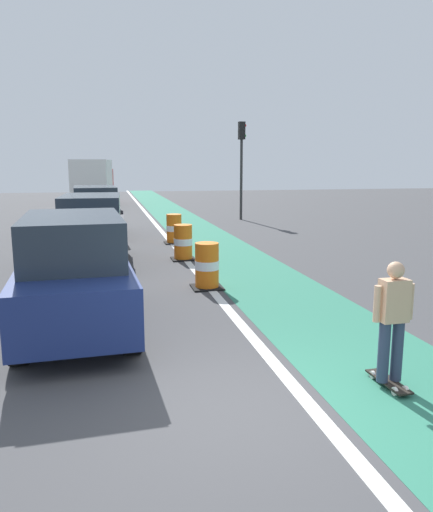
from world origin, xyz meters
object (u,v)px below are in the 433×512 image
at_px(parked_suv_second, 92,230).
at_px(traffic_light_corner, 242,153).
at_px(skateboarder_on_lane, 392,320).
at_px(traffic_barrel_front, 207,266).
at_px(traffic_barrel_back, 174,229).
at_px(parked_suv_nearest, 75,272).
at_px(parked_suv_third, 96,211).
at_px(delivery_truck_down_block, 94,180).
at_px(traffic_barrel_mid, 183,243).

xyz_separation_m(parked_suv_second, traffic_light_corner, (7.48, 10.87, 2.47)).
relative_size(skateboarder_on_lane, traffic_barrel_front, 1.55).
bearing_deg(parked_suv_second, traffic_barrel_back, 50.72).
bearing_deg(traffic_barrel_front, parked_suv_nearest, -139.62).
bearing_deg(parked_suv_nearest, parked_suv_third, 89.28).
bearing_deg(parked_suv_second, parked_suv_nearest, -91.50).
xyz_separation_m(parked_suv_third, traffic_barrel_front, (2.71, -9.50, -0.50)).
bearing_deg(parked_suv_nearest, traffic_barrel_back, 72.24).
height_order(skateboarder_on_lane, traffic_barrel_front, skateboarder_on_lane).
relative_size(parked_suv_second, delivery_truck_down_block, 0.60).
xyz_separation_m(traffic_barrel_mid, traffic_barrel_back, (0.17, 3.32, 0.00)).
height_order(parked_suv_nearest, traffic_barrel_mid, parked_suv_nearest).
distance_m(parked_suv_second, traffic_barrel_front, 4.46).
distance_m(skateboarder_on_lane, delivery_truck_down_block, 30.60).
xyz_separation_m(parked_suv_nearest, traffic_barrel_mid, (2.86, 6.13, -0.50)).
relative_size(traffic_barrel_mid, traffic_barrel_back, 1.00).
bearing_deg(delivery_truck_down_block, traffic_barrel_front, -82.88).
relative_size(parked_suv_nearest, parked_suv_third, 1.00).
xyz_separation_m(traffic_barrel_front, traffic_light_corner, (4.77, 14.37, 2.97)).
distance_m(skateboarder_on_lane, traffic_light_corner, 20.58).
bearing_deg(delivery_truck_down_block, traffic_barrel_back, -79.57).
xyz_separation_m(parked_suv_third, traffic_light_corner, (7.48, 4.87, 2.47)).
height_order(skateboarder_on_lane, parked_suv_second, parked_suv_second).
bearing_deg(traffic_light_corner, traffic_barrel_back, -122.05).
xyz_separation_m(parked_suv_second, traffic_barrel_front, (2.71, -3.50, -0.50)).
bearing_deg(traffic_barrel_mid, traffic_barrel_back, 87.11).
xyz_separation_m(traffic_barrel_front, traffic_barrel_back, (0.16, 7.01, 0.00)).
height_order(parked_suv_nearest, traffic_light_corner, traffic_light_corner).
xyz_separation_m(parked_suv_nearest, traffic_barrel_front, (2.86, 2.43, -0.50)).
height_order(parked_suv_third, traffic_barrel_front, parked_suv_third).
bearing_deg(parked_suv_second, parked_suv_third, 90.06).
relative_size(traffic_barrel_back, traffic_light_corner, 0.21).
distance_m(skateboarder_on_lane, parked_suv_third, 15.77).
bearing_deg(traffic_barrel_back, traffic_light_corner, 57.95).
height_order(skateboarder_on_lane, traffic_light_corner, traffic_light_corner).
xyz_separation_m(skateboarder_on_lane, parked_suv_nearest, (-4.16, 3.32, 0.12)).
xyz_separation_m(skateboarder_on_lane, parked_suv_second, (-4.00, 9.26, 0.12)).
distance_m(traffic_barrel_front, delivery_truck_down_block, 24.75).
relative_size(skateboarder_on_lane, parked_suv_second, 0.36).
xyz_separation_m(skateboarder_on_lane, traffic_barrel_front, (-1.30, 5.75, -0.38)).
bearing_deg(traffic_barrel_back, parked_suv_third, 139.12).
height_order(skateboarder_on_lane, traffic_barrel_mid, skateboarder_on_lane).
relative_size(skateboarder_on_lane, delivery_truck_down_block, 0.22).
height_order(parked_suv_second, traffic_barrel_mid, parked_suv_second).
height_order(parked_suv_third, traffic_barrel_back, parked_suv_third).
relative_size(parked_suv_nearest, traffic_barrel_back, 4.30).
height_order(traffic_barrel_back, traffic_light_corner, traffic_light_corner).
bearing_deg(parked_suv_third, traffic_light_corner, 33.06).
xyz_separation_m(parked_suv_nearest, parked_suv_third, (0.15, 11.93, 0.00)).
distance_m(traffic_barrel_mid, traffic_barrel_back, 3.32).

